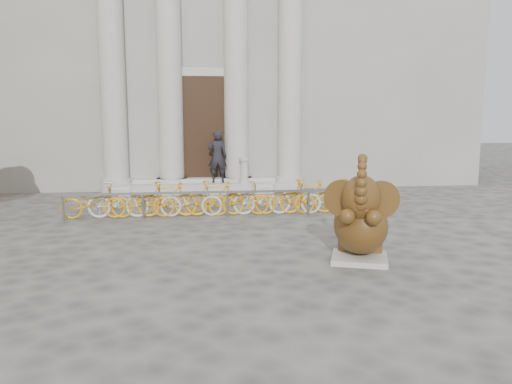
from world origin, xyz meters
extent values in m
plane|color=#474442|center=(0.00, 0.00, 0.00)|extent=(80.00, 80.00, 0.00)
cube|color=gray|center=(0.00, 15.00, 6.00)|extent=(22.00, 10.00, 12.00)
cube|color=black|center=(0.00, 9.92, 2.30)|extent=(2.40, 0.16, 4.00)
cylinder|color=#A8A59E|center=(-3.20, 9.80, 4.00)|extent=(0.90, 0.90, 8.00)
cylinder|color=#A8A59E|center=(-1.20, 9.80, 4.00)|extent=(0.90, 0.90, 8.00)
cylinder|color=#A8A59E|center=(1.20, 9.80, 4.00)|extent=(0.90, 0.90, 8.00)
cylinder|color=#A8A59E|center=(3.20, 9.80, 4.00)|extent=(0.90, 0.90, 8.00)
cube|color=#A8A59E|center=(0.00, 9.40, 0.18)|extent=(6.00, 1.20, 0.36)
cube|color=#A8A59E|center=(2.76, 0.23, 0.05)|extent=(1.29, 1.23, 0.10)
ellipsoid|color=black|center=(2.84, 0.45, 0.42)|extent=(1.10, 1.07, 0.66)
ellipsoid|color=black|center=(2.77, 0.25, 0.71)|extent=(1.35, 1.51, 1.08)
cylinder|color=black|center=(2.62, 0.67, 0.24)|extent=(0.40, 0.40, 0.27)
cylinder|color=black|center=(3.15, 0.48, 0.24)|extent=(0.40, 0.40, 0.27)
cylinder|color=black|center=(2.42, -0.07, 0.91)|extent=(0.44, 0.67, 0.41)
cylinder|color=black|center=(2.85, -0.22, 0.91)|extent=(0.44, 0.67, 0.41)
ellipsoid|color=black|center=(2.65, -0.10, 1.29)|extent=(0.89, 0.86, 0.83)
cylinder|color=black|center=(2.36, 0.13, 1.25)|extent=(0.59, 0.47, 0.71)
cylinder|color=black|center=(3.02, -0.10, 1.25)|extent=(0.71, 0.07, 0.71)
cone|color=beige|center=(2.46, -0.26, 1.12)|extent=(0.09, 0.24, 0.11)
cone|color=beige|center=(2.70, -0.34, 1.12)|extent=(0.19, 0.24, 0.11)
cube|color=slate|center=(0.53, 4.77, 0.70)|extent=(9.12, 0.06, 0.06)
cylinder|color=slate|center=(-3.83, 4.77, 0.35)|extent=(0.06, 0.06, 0.70)
cylinder|color=slate|center=(-1.75, 4.77, 0.35)|extent=(0.06, 0.06, 0.70)
cylinder|color=slate|center=(0.53, 4.77, 0.35)|extent=(0.06, 0.06, 0.70)
cylinder|color=slate|center=(2.80, 4.77, 0.35)|extent=(0.06, 0.06, 0.70)
cylinder|color=slate|center=(4.88, 4.77, 0.35)|extent=(0.06, 0.06, 0.70)
imported|color=orange|center=(-3.10, 5.02, 0.50)|extent=(1.70, 0.50, 1.00)
imported|color=beige|center=(-2.44, 5.02, 0.50)|extent=(1.66, 0.47, 1.00)
imported|color=orange|center=(-1.78, 5.02, 0.50)|extent=(1.70, 0.50, 1.00)
imported|color=orange|center=(-1.12, 5.02, 0.50)|extent=(1.66, 0.47, 1.00)
imported|color=beige|center=(-0.46, 5.02, 0.50)|extent=(1.70, 0.50, 1.00)
imported|color=orange|center=(0.20, 5.02, 0.50)|extent=(1.66, 0.47, 1.00)
imported|color=orange|center=(0.86, 5.02, 0.50)|extent=(1.70, 0.50, 1.00)
imported|color=beige|center=(1.51, 5.02, 0.50)|extent=(1.66, 0.47, 1.00)
imported|color=orange|center=(2.17, 5.02, 0.50)|extent=(1.70, 0.50, 1.00)
imported|color=orange|center=(2.83, 5.02, 0.50)|extent=(1.66, 0.47, 1.00)
imported|color=beige|center=(3.49, 5.02, 0.50)|extent=(1.70, 0.50, 1.00)
imported|color=orange|center=(4.15, 5.02, 0.50)|extent=(1.66, 0.47, 1.00)
imported|color=black|center=(0.46, 9.33, 1.31)|extent=(0.69, 0.46, 1.90)
cylinder|color=#A8A59E|center=(1.41, 9.10, 0.42)|extent=(0.37, 0.37, 0.11)
cylinder|color=#A8A59E|center=(1.41, 9.10, 0.78)|extent=(0.26, 0.26, 0.83)
cylinder|color=#A8A59E|center=(1.41, 9.10, 1.22)|extent=(0.37, 0.37, 0.09)
camera|label=1|loc=(-0.33, -8.73, 2.76)|focal=35.00mm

